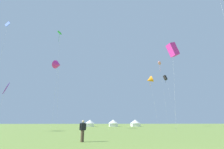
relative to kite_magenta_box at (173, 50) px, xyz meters
The scene contains 12 objects.
kite_magenta_box is the anchor object (origin of this frame).
kite_green_parafoil 29.08m from the kite_magenta_box, 161.38° to the left, with size 2.87×1.99×25.02m.
kite_blue_diamond 45.17m from the kite_magenta_box, 163.70° to the left, with size 3.32×2.56×29.52m.
kite_purple_diamond 34.79m from the kite_magenta_box, behind, with size 1.30×3.02×9.01m.
kite_orange_delta 36.57m from the kite_magenta_box, 76.65° to the left, with size 4.06×4.27×21.94m.
kite_black_box 36.52m from the kite_magenta_box, 65.87° to the left, with size 2.92×3.08×21.84m.
kite_magenta_delta 30.85m from the kite_magenta_box, 152.48° to the left, with size 3.50×3.44×18.87m.
kite_pink_parafoil 36.40m from the kite_magenta_box, 68.90° to the left, with size 3.32×4.44×28.01m.
person_spectator 27.56m from the kite_magenta_box, 141.67° to the right, with size 0.57×0.34×1.73m.
festival_tent_center 42.59m from the kite_magenta_box, 116.45° to the left, with size 4.02×4.02×2.61m.
festival_tent_left 39.61m from the kite_magenta_box, 103.20° to the left, with size 4.13×4.13×2.68m.
festival_tent_right 38.72m from the kite_magenta_box, 88.66° to the left, with size 4.18×4.18×2.72m.
Camera 1 is at (-4.69, -4.97, 1.53)m, focal length 24.06 mm.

